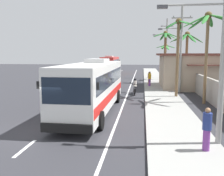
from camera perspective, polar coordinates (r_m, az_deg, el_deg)
name	(u,v)px	position (r m, az deg, el deg)	size (l,w,h in m)	color
ground_plane	(46,132)	(13.50, -15.06, -9.73)	(160.00, 160.00, 0.00)	#303035
sidewalk_kerb	(163,99)	(22.32, 11.72, -2.46)	(3.20, 90.00, 0.14)	#999993
lane_markings	(116,91)	(26.81, 0.89, -0.71)	(3.62, 71.00, 0.01)	white
boundary_wall	(198,84)	(26.67, 19.25, 0.96)	(0.24, 60.00, 2.00)	#9E998E
coach_bus_foreground	(94,85)	(17.11, -4.29, 0.79)	(3.10, 11.86, 3.67)	white
coach_bus_far_lane	(110,64)	(50.44, -0.41, 5.52)	(3.03, 10.99, 3.66)	red
motorcycle_beside_bus	(135,88)	(24.81, 5.33, 0.07)	(0.56, 1.96, 1.60)	black
pedestrian_near_kerb	(150,78)	(30.37, 8.70, 2.23)	(0.36, 0.36, 1.76)	#75388E
pedestrian_midwalk	(207,128)	(10.70, 21.13, -8.70)	(0.36, 0.36, 1.77)	#75388E
pedestrian_far_walk	(149,78)	(32.37, 8.58, 2.37)	(0.36, 0.36, 1.55)	gold
utility_pole_nearest	(221,44)	(11.36, 23.95, 9.30)	(3.87, 0.24, 8.29)	#9E9E99
utility_pole_mid	(180,46)	(26.60, 15.49, 9.26)	(3.40, 0.24, 8.98)	#9E9E99
utility_pole_far	(166,47)	(41.95, 12.40, 9.28)	(3.29, 0.24, 9.70)	#9E9E99
palm_nearest	(165,46)	(34.69, 12.21, 9.53)	(3.52, 3.39, 7.12)	brown
palm_second	(208,34)	(21.12, 21.25, 11.55)	(4.08, 3.83, 7.29)	brown
palm_third	(187,47)	(30.01, 16.90, 9.03)	(3.89, 3.71, 6.58)	brown
palm_fourth	(165,52)	(38.28, 12.25, 8.04)	(2.89, 2.69, 5.54)	brown
palm_farthest	(178,41)	(23.24, 15.06, 10.37)	(2.79, 2.82, 7.17)	brown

